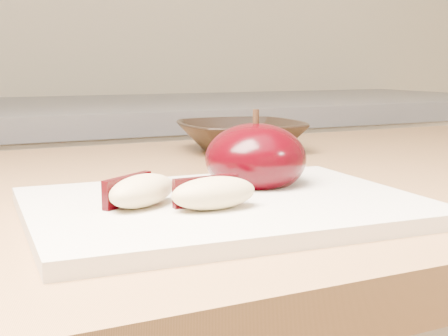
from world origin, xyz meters
name	(u,v)px	position (x,y,z in m)	size (l,w,h in m)	color
back_cabinet	(10,333)	(0.00, 1.20, 0.47)	(2.40, 0.62, 0.94)	silver
cutting_board	(224,206)	(0.08, 0.35, 0.91)	(0.31, 0.23, 0.01)	silver
apple_half	(256,159)	(0.13, 0.40, 0.93)	(0.12, 0.12, 0.08)	black
apple_wedge_a	(140,191)	(0.01, 0.36, 0.92)	(0.07, 0.06, 0.02)	#D7C088
apple_wedge_b	(213,193)	(0.06, 0.33, 0.92)	(0.07, 0.03, 0.02)	#D7C088
bowl	(241,136)	(0.26, 0.67, 0.92)	(0.17, 0.17, 0.04)	black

